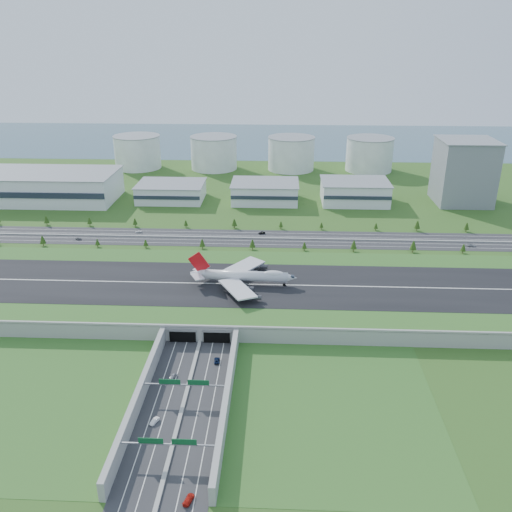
{
  "coord_description": "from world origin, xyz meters",
  "views": [
    {
      "loc": [
        38.47,
        -280.29,
        144.28
      ],
      "look_at": [
        24.04,
        35.0,
        11.19
      ],
      "focal_mm": 38.0,
      "sensor_mm": 36.0,
      "label": 1
    }
  ],
  "objects_px": {
    "boeing_747": "(243,276)",
    "car_2": "(217,360)",
    "fuel_tank_a": "(138,152)",
    "car_7": "(138,232)",
    "office_tower": "(464,172)",
    "car_0": "(173,376)",
    "car_4": "(79,239)",
    "car_3": "(189,499)",
    "car_5": "(262,233)",
    "car_6": "(472,245)",
    "car_1": "(154,421)"
  },
  "relations": [
    {
      "from": "fuel_tank_a",
      "to": "car_3",
      "type": "height_order",
      "value": "fuel_tank_a"
    },
    {
      "from": "car_1",
      "to": "car_2",
      "type": "relative_size",
      "value": 0.9
    },
    {
      "from": "fuel_tank_a",
      "to": "car_2",
      "type": "bearing_deg",
      "value": -70.93
    },
    {
      "from": "car_0",
      "to": "car_3",
      "type": "height_order",
      "value": "car_3"
    },
    {
      "from": "car_7",
      "to": "car_3",
      "type": "bearing_deg",
      "value": 17.66
    },
    {
      "from": "car_0",
      "to": "car_4",
      "type": "height_order",
      "value": "car_0"
    },
    {
      "from": "office_tower",
      "to": "car_3",
      "type": "height_order",
      "value": "office_tower"
    },
    {
      "from": "boeing_747",
      "to": "car_5",
      "type": "bearing_deg",
      "value": 89.24
    },
    {
      "from": "office_tower",
      "to": "car_0",
      "type": "xyz_separation_m",
      "value": [
        -207.82,
        -275.35,
        -26.59
      ]
    },
    {
      "from": "office_tower",
      "to": "car_1",
      "type": "relative_size",
      "value": 11.25
    },
    {
      "from": "car_1",
      "to": "car_6",
      "type": "xyz_separation_m",
      "value": [
        185.78,
        196.49,
        0.02
      ]
    },
    {
      "from": "car_7",
      "to": "car_1",
      "type": "bearing_deg",
      "value": 15.74
    },
    {
      "from": "car_7",
      "to": "car_2",
      "type": "bearing_deg",
      "value": 25.2
    },
    {
      "from": "car_2",
      "to": "car_5",
      "type": "relative_size",
      "value": 1.07
    },
    {
      "from": "car_3",
      "to": "car_7",
      "type": "distance_m",
      "value": 263.46
    },
    {
      "from": "car_4",
      "to": "office_tower",
      "type": "bearing_deg",
      "value": -68.76
    },
    {
      "from": "car_0",
      "to": "car_2",
      "type": "xyz_separation_m",
      "value": [
        18.21,
        13.25,
        -0.04
      ]
    },
    {
      "from": "boeing_747",
      "to": "car_3",
      "type": "relative_size",
      "value": 10.69
    },
    {
      "from": "boeing_747",
      "to": "car_2",
      "type": "bearing_deg",
      "value": -93.66
    },
    {
      "from": "boeing_747",
      "to": "car_3",
      "type": "xyz_separation_m",
      "value": [
        -8.15,
        -148.51,
        -12.55
      ]
    },
    {
      "from": "fuel_tank_a",
      "to": "car_7",
      "type": "bearing_deg",
      "value": -76.19
    },
    {
      "from": "car_0",
      "to": "car_2",
      "type": "distance_m",
      "value": 22.51
    },
    {
      "from": "car_0",
      "to": "car_6",
      "type": "height_order",
      "value": "car_6"
    },
    {
      "from": "office_tower",
      "to": "car_1",
      "type": "bearing_deg",
      "value": -124.44
    },
    {
      "from": "car_2",
      "to": "car_7",
      "type": "bearing_deg",
      "value": -70.46
    },
    {
      "from": "office_tower",
      "to": "car_2",
      "type": "distance_m",
      "value": 324.6
    },
    {
      "from": "boeing_747",
      "to": "car_7",
      "type": "xyz_separation_m",
      "value": [
        -87.43,
        102.74,
        -12.66
      ]
    },
    {
      "from": "office_tower",
      "to": "car_7",
      "type": "height_order",
      "value": "office_tower"
    },
    {
      "from": "car_0",
      "to": "car_5",
      "type": "xyz_separation_m",
      "value": [
        33.1,
        185.21,
        0.04
      ]
    },
    {
      "from": "car_5",
      "to": "car_6",
      "type": "height_order",
      "value": "car_5"
    },
    {
      "from": "car_2",
      "to": "car_7",
      "type": "relative_size",
      "value": 1.06
    },
    {
      "from": "car_6",
      "to": "boeing_747",
      "type": "bearing_deg",
      "value": 128.35
    },
    {
      "from": "car_3",
      "to": "car_6",
      "type": "bearing_deg",
      "value": -109.23
    },
    {
      "from": "car_1",
      "to": "car_2",
      "type": "xyz_separation_m",
      "value": [
        19.92,
        43.4,
        -0.05
      ]
    },
    {
      "from": "office_tower",
      "to": "car_5",
      "type": "height_order",
      "value": "office_tower"
    },
    {
      "from": "boeing_747",
      "to": "fuel_tank_a",
      "type": "bearing_deg",
      "value": 117.11
    },
    {
      "from": "boeing_747",
      "to": "car_6",
      "type": "bearing_deg",
      "value": 31.55
    },
    {
      "from": "fuel_tank_a",
      "to": "car_1",
      "type": "bearing_deg",
      "value": -75.28
    },
    {
      "from": "car_1",
      "to": "car_3",
      "type": "relative_size",
      "value": 0.83
    },
    {
      "from": "boeing_747",
      "to": "car_7",
      "type": "distance_m",
      "value": 135.5
    },
    {
      "from": "office_tower",
      "to": "car_6",
      "type": "height_order",
      "value": "office_tower"
    },
    {
      "from": "car_4",
      "to": "car_6",
      "type": "height_order",
      "value": "car_6"
    },
    {
      "from": "boeing_747",
      "to": "car_4",
      "type": "bearing_deg",
      "value": 149.14
    },
    {
      "from": "car_0",
      "to": "car_4",
      "type": "bearing_deg",
      "value": 145.15
    },
    {
      "from": "car_4",
      "to": "car_7",
      "type": "bearing_deg",
      "value": -65.55
    },
    {
      "from": "car_5",
      "to": "car_7",
      "type": "bearing_deg",
      "value": -113.08
    },
    {
      "from": "car_3",
      "to": "car_2",
      "type": "bearing_deg",
      "value": -74.05
    },
    {
      "from": "boeing_747",
      "to": "car_3",
      "type": "distance_m",
      "value": 149.27
    },
    {
      "from": "car_5",
      "to": "car_6",
      "type": "bearing_deg",
      "value": 58.66
    },
    {
      "from": "car_0",
      "to": "car_7",
      "type": "relative_size",
      "value": 0.91
    }
  ]
}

